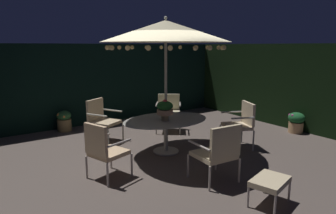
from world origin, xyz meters
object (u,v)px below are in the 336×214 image
Objects in this scene: potted_plant_back_right at (296,122)px; potted_plant_back_left at (64,121)px; patio_dining_table at (166,124)px; patio_chair_south at (169,109)px; patio_chair_north at (101,118)px; patio_chair_northeast at (104,148)px; ottoman_footrest at (270,182)px; patio_chair_southeast at (241,121)px; centerpiece_planter at (165,108)px; patio_umbrella at (166,31)px; patio_chair_east at (218,150)px.

potted_plant_back_left reaches higher than potted_plant_back_right.
patio_chair_south is (1.00, 1.35, -0.04)m from patio_dining_table.
patio_chair_north reaches higher than potted_plant_back_right.
patio_chair_northeast is at bearing -144.22° from patio_chair_south.
patio_chair_northeast is 2.65m from ottoman_footrest.
patio_chair_southeast reaches higher than patio_dining_table.
patio_dining_table is 1.69m from patio_chair_northeast.
centerpiece_planter is 0.65× the size of ottoman_footrest.
patio_umbrella is 2.57m from patio_chair_north.
patio_chair_east is at bearing -148.75° from patio_chair_southeast.
patio_chair_northeast is 1.85× the size of potted_plant_back_right.
patio_chair_north reaches higher than patio_chair_northeast.
potted_plant_back_right is at bearing -35.85° from potted_plant_back_left.
patio_chair_north is 1.86× the size of potted_plant_back_right.
patio_chair_east is 0.99× the size of patio_chair_southeast.
patio_chair_northeast reaches higher than potted_plant_back_left.
potted_plant_back_left is (-1.20, 4.55, -0.27)m from patio_chair_east.
potted_plant_back_right is (3.69, -0.62, -0.68)m from centerpiece_planter.
patio_chair_southeast is at bearing -2.91° from patio_chair_northeast.
patio_chair_north is at bearing 153.86° from potted_plant_back_right.
patio_chair_northeast is at bearing -163.93° from centerpiece_planter.
patio_chair_northeast is at bearing 177.09° from patio_chair_southeast.
patio_chair_southeast is at bearing -24.04° from patio_umbrella.
potted_plant_back_right is at bearing 14.78° from patio_chair_east.
potted_plant_back_left is (-0.49, 1.38, -0.29)m from patio_chair_north.
patio_chair_east is at bearing 97.06° from ottoman_footrest.
patio_chair_south is 3.34m from potted_plant_back_right.
patio_chair_northeast reaches higher than patio_chair_south.
patio_chair_southeast is at bearing -75.22° from patio_chair_south.
patio_chair_south is at bearing 69.80° from patio_chair_east.
patio_umbrella is 2.58m from patio_chair_east.
patio_chair_east is at bearing -165.22° from potted_plant_back_right.
potted_plant_back_left is (0.29, 3.38, -0.27)m from patio_chair_northeast.
patio_chair_north reaches higher than potted_plant_back_left.
patio_chair_east reaches higher than patio_chair_northeast.
centerpiece_planter is 3.81m from potted_plant_back_right.
patio_chair_southeast is at bearing 31.25° from patio_chair_east.
centerpiece_planter is 1.77m from patio_chair_southeast.
centerpiece_planter is at bearing 91.76° from ottoman_footrest.
patio_dining_table is at bearing 85.97° from patio_chair_east.
patio_chair_southeast reaches higher than patio_chair_east.
patio_chair_east is 1.87× the size of potted_plant_back_right.
centerpiece_planter is at bearing 170.46° from potted_plant_back_right.
centerpiece_planter is at bearing -64.33° from patio_chair_north.
patio_dining_table reaches higher than ottoman_footrest.
centerpiece_planter is 0.43× the size of patio_chair_southeast.
patio_dining_table is 1.88× the size of patio_chair_east.
patio_chair_east is at bearing -94.03° from patio_dining_table.
patio_chair_southeast is (1.62, -0.60, -0.38)m from centerpiece_planter.
patio_dining_table is at bearing 168.91° from potted_plant_back_right.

